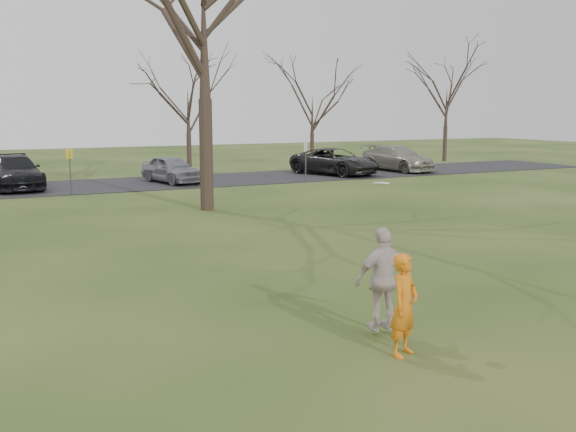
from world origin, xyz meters
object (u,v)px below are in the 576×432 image
object	(u,v)px
car_3	(14,172)
catching_play	(384,279)
player_defender	(404,305)
car_6	(335,161)
car_7	(398,158)
car_4	(172,169)
big_tree	(204,22)

from	to	relation	value
car_3	catching_play	distance (m)	25.52
player_defender	car_6	size ratio (longest dim) A/B	0.29
player_defender	car_7	distance (m)	31.49
car_6	car_7	xyz separation A→B (m)	(4.73, 0.33, -0.00)
player_defender	catching_play	xyz separation A→B (m)	(0.24, 0.92, 0.17)
car_3	catching_play	bearing A→B (deg)	-84.67
car_4	car_7	size ratio (longest dim) A/B	0.79
player_defender	catching_play	size ratio (longest dim) A/B	0.64
car_6	big_tree	size ratio (longest dim) A/B	0.40
car_3	catching_play	xyz separation A→B (m)	(4.03, -25.20, 0.15)
player_defender	car_7	world-z (taller)	player_defender
car_4	catching_play	bearing A→B (deg)	-111.48
player_defender	car_6	bearing A→B (deg)	34.67
catching_play	car_3	bearing A→B (deg)	99.09
car_3	car_4	world-z (taller)	car_3
player_defender	car_7	bearing A→B (deg)	27.36
car_4	player_defender	bearing A→B (deg)	-111.73
car_3	big_tree	xyz separation A→B (m)	(6.12, -10.40, 6.16)
player_defender	car_4	xyz separation A→B (m)	(3.75, 25.22, -0.06)
player_defender	car_3	bearing A→B (deg)	71.27
car_7	car_4	bearing A→B (deg)	174.17
car_6	car_3	bearing A→B (deg)	157.97
car_6	big_tree	world-z (taller)	big_tree
big_tree	car_7	bearing A→B (deg)	31.62
car_6	big_tree	bearing A→B (deg)	-159.01
car_4	car_7	distance (m)	14.61
car_4	catching_play	size ratio (longest dim) A/B	1.64
player_defender	car_4	size ratio (longest dim) A/B	0.39
player_defender	big_tree	bearing A→B (deg)	54.59
car_4	big_tree	world-z (taller)	big_tree
car_3	big_tree	distance (m)	13.55
car_4	car_7	xyz separation A→B (m)	(14.60, 0.36, 0.05)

